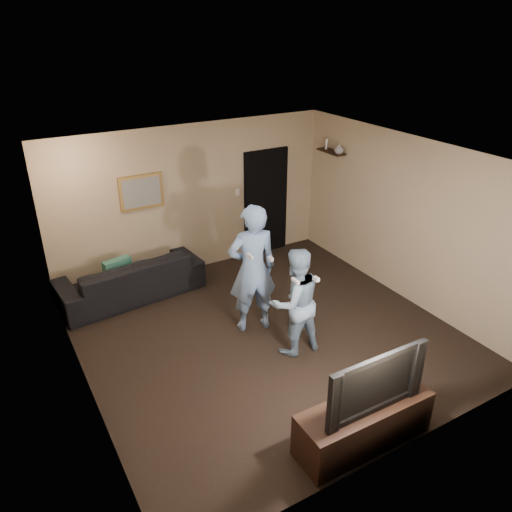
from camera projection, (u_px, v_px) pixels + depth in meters
ground at (267, 335)px, 7.22m from camera, size 5.00×5.00×0.00m
ceiling at (270, 158)px, 6.08m from camera, size 5.00×5.00×0.04m
wall_back at (193, 200)px, 8.60m from camera, size 5.00×0.04×2.60m
wall_front at (406, 353)px, 4.71m from camera, size 5.00×0.04×2.60m
wall_left at (76, 303)px, 5.53m from camera, size 0.04×5.00×2.60m
wall_right at (405, 219)px, 7.78m from camera, size 0.04×5.00×2.60m
sofa at (130, 277)px, 8.09m from camera, size 2.39×1.12×0.67m
throw_pillow at (118, 272)px, 7.95m from camera, size 0.47×0.24×0.45m
painting_frame at (141, 192)px, 8.04m from camera, size 0.72×0.05×0.57m
painting_canvas at (142, 192)px, 8.02m from camera, size 0.62×0.01×0.47m
doorway at (266, 202)px, 9.36m from camera, size 0.90×0.06×2.00m
light_switch at (237, 192)px, 8.96m from camera, size 0.08×0.02×0.12m
wall_shelf at (331, 152)px, 8.83m from camera, size 0.20×0.60×0.03m
shelf_vase at (339, 149)px, 8.62m from camera, size 0.18×0.18×0.17m
shelf_figurine at (326, 144)px, 8.90m from camera, size 0.06×0.06×0.18m
tv_console at (363, 424)px, 5.31m from camera, size 1.53×0.51×0.55m
television at (369, 378)px, 5.04m from camera, size 1.21×0.17×0.69m
wii_player_left at (252, 269)px, 7.00m from camera, size 0.78×0.60×1.92m
wii_player_right at (295, 302)px, 6.58m from camera, size 0.77×0.61×1.53m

